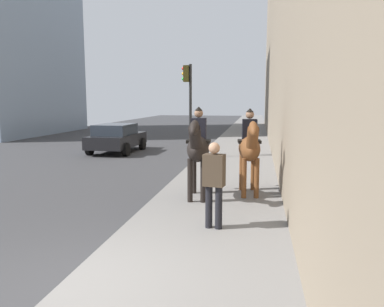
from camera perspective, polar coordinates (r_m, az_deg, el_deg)
sidewalk_slab at (r=5.25m, az=-2.48°, el=-21.13°), size 120.00×3.28×0.12m
mounted_horse_near at (r=9.51m, az=0.92°, el=0.92°), size 2.15×0.65×2.34m
mounted_horse_far at (r=10.03m, az=8.70°, el=0.95°), size 2.15×0.72×2.29m
pedestrian_greeting at (r=7.33m, az=3.34°, el=-3.94°), size 0.33×0.44×1.70m
car_near_lane at (r=19.35m, az=-11.31°, el=2.39°), size 3.94×2.12×1.44m
traffic_light_near_curb at (r=16.49m, az=-0.53°, el=8.56°), size 0.20×0.44×4.15m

